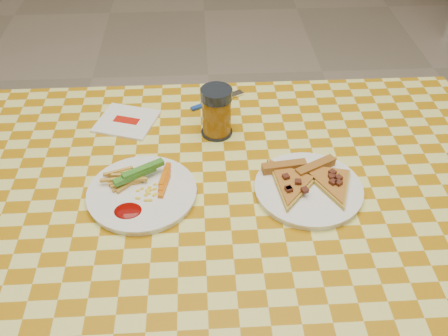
{
  "coord_description": "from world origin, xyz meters",
  "views": [
    {
      "loc": [
        -0.05,
        -0.76,
        1.49
      ],
      "look_at": [
        -0.01,
        0.06,
        0.78
      ],
      "focal_mm": 40.0,
      "sensor_mm": 36.0,
      "label": 1
    }
  ],
  "objects_px": {
    "table": "(228,217)",
    "plate_left": "(142,194)",
    "drink_glass": "(217,112)",
    "plate_right": "(308,190)"
  },
  "relations": [
    {
      "from": "table",
      "to": "drink_glass",
      "type": "bearing_deg",
      "value": 93.71
    },
    {
      "from": "plate_left",
      "to": "drink_glass",
      "type": "bearing_deg",
      "value": 51.87
    },
    {
      "from": "plate_right",
      "to": "drink_glass",
      "type": "height_order",
      "value": "drink_glass"
    },
    {
      "from": "table",
      "to": "plate_left",
      "type": "bearing_deg",
      "value": 179.61
    },
    {
      "from": "table",
      "to": "plate_right",
      "type": "relative_size",
      "value": 5.73
    },
    {
      "from": "plate_left",
      "to": "drink_glass",
      "type": "height_order",
      "value": "drink_glass"
    },
    {
      "from": "plate_left",
      "to": "plate_right",
      "type": "distance_m",
      "value": 0.35
    },
    {
      "from": "table",
      "to": "plate_left",
      "type": "height_order",
      "value": "plate_left"
    },
    {
      "from": "plate_left",
      "to": "plate_right",
      "type": "bearing_deg",
      "value": -1.12
    },
    {
      "from": "table",
      "to": "plate_right",
      "type": "distance_m",
      "value": 0.19
    }
  ]
}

